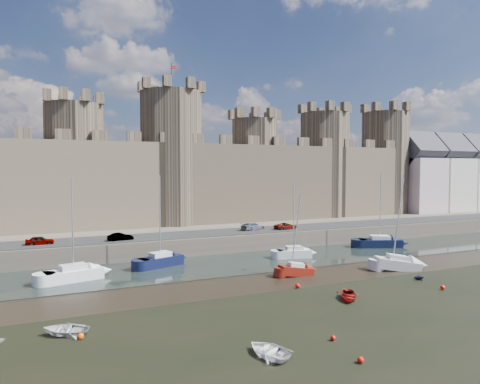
# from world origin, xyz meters

# --- Properties ---
(ground) EXTENTS (160.00, 160.00, 0.00)m
(ground) POSITION_xyz_m (0.00, 0.00, 0.00)
(ground) COLOR black
(ground) RESTS_ON ground
(seaweed_patch) EXTENTS (70.00, 34.00, 0.01)m
(seaweed_patch) POSITION_xyz_m (0.00, -6.00, 0.01)
(seaweed_patch) COLOR black
(seaweed_patch) RESTS_ON ground
(water_channel) EXTENTS (160.00, 12.00, 0.08)m
(water_channel) POSITION_xyz_m (0.00, 24.00, 0.04)
(water_channel) COLOR black
(water_channel) RESTS_ON ground
(quay) EXTENTS (160.00, 60.00, 2.50)m
(quay) POSITION_xyz_m (0.00, 60.00, 1.25)
(quay) COLOR #4C443A
(quay) RESTS_ON ground
(road) EXTENTS (160.00, 7.00, 0.10)m
(road) POSITION_xyz_m (0.00, 34.00, 2.55)
(road) COLOR black
(road) RESTS_ON quay
(castle) EXTENTS (108.50, 11.00, 29.00)m
(castle) POSITION_xyz_m (-0.64, 48.00, 11.67)
(castle) COLOR #42382B
(castle) RESTS_ON quay
(townhouses) EXTENTS (35.50, 9.05, 18.13)m
(townhouses) POSITION_xyz_m (71.50, 46.00, 10.59)
(townhouses) COLOR beige
(townhouses) RESTS_ON quay
(car_0) EXTENTS (3.35, 1.38, 1.14)m
(car_0) POSITION_xyz_m (-18.96, 33.35, 3.07)
(car_0) COLOR gray
(car_0) RESTS_ON quay
(car_1) EXTENTS (3.41, 1.49, 1.09)m
(car_1) POSITION_xyz_m (-9.19, 32.44, 3.04)
(car_1) COLOR gray
(car_1) RESTS_ON quay
(car_2) EXTENTS (4.55, 2.94, 1.23)m
(car_2) POSITION_xyz_m (11.35, 34.52, 3.11)
(car_2) COLOR gray
(car_2) RESTS_ON quay
(car_3) EXTENTS (3.91, 1.91, 1.07)m
(car_3) POSITION_xyz_m (16.48, 33.03, 3.04)
(car_3) COLOR gray
(car_3) RESTS_ON quay
(sailboat_0) EXTENTS (6.29, 3.64, 11.06)m
(sailboat_0) POSITION_xyz_m (-15.47, 23.05, 0.85)
(sailboat_0) COLOR white
(sailboat_0) RESTS_ON ground
(sailboat_1) EXTENTS (6.01, 3.97, 11.22)m
(sailboat_1) POSITION_xyz_m (-5.34, 25.99, 0.86)
(sailboat_1) COLOR black
(sailboat_1) RESTS_ON ground
(sailboat_2) EXTENTS (4.92, 2.72, 10.03)m
(sailboat_2) POSITION_xyz_m (12.44, 23.91, 0.81)
(sailboat_2) COLOR silver
(sailboat_2) RESTS_ON ground
(sailboat_3) EXTENTS (6.89, 4.78, 11.27)m
(sailboat_3) POSITION_xyz_m (28.74, 25.47, 0.85)
(sailboat_3) COLOR black
(sailboat_3) RESTS_ON ground
(sailboat_4) EXTENTS (4.01, 1.75, 9.19)m
(sailboat_4) POSITION_xyz_m (7.79, 15.62, 0.69)
(sailboat_4) COLOR maroon
(sailboat_4) RESTS_ON ground
(sailboat_5) EXTENTS (5.57, 3.79, 11.21)m
(sailboat_5) POSITION_xyz_m (20.37, 13.08, 0.79)
(sailboat_5) COLOR silver
(sailboat_5) RESTS_ON ground
(dinghy_2) EXTENTS (3.15, 3.80, 0.68)m
(dinghy_2) POSITION_xyz_m (-4.78, -1.81, 0.34)
(dinghy_2) COLOR white
(dinghy_2) RESTS_ON ground
(dinghy_4) EXTENTS (3.47, 3.68, 0.62)m
(dinghy_4) POSITION_xyz_m (7.43, 5.76, 0.31)
(dinghy_4) COLOR maroon
(dinghy_4) RESTS_ON ground
(dinghy_6) EXTENTS (3.79, 3.23, 0.66)m
(dinghy_6) POSITION_xyz_m (-16.66, 7.19, 0.33)
(dinghy_6) COLOR beige
(dinghy_6) RESTS_ON ground
(dinghy_7) EXTENTS (1.49, 1.38, 0.65)m
(dinghy_7) POSITION_xyz_m (19.01, 8.46, 0.33)
(dinghy_7) COLOR black
(dinghy_7) RESTS_ON ground
(buoy_1) EXTENTS (0.46, 0.46, 0.46)m
(buoy_1) POSITION_xyz_m (-15.72, 5.92, 0.23)
(buoy_1) COLOR #F8530B
(buoy_1) RESTS_ON ground
(buoy_2) EXTENTS (0.38, 0.38, 0.38)m
(buoy_2) POSITION_xyz_m (0.51, -1.45, 0.19)
(buoy_2) COLOR red
(buoy_2) RESTS_ON ground
(buoy_3) EXTENTS (0.50, 0.50, 0.50)m
(buoy_3) POSITION_xyz_m (5.19, 11.00, 0.25)
(buoy_3) COLOR #F40A0B
(buoy_3) RESTS_ON ground
(buoy_4) EXTENTS (0.41, 0.41, 0.41)m
(buoy_4) POSITION_xyz_m (-0.03, -5.03, 0.21)
(buoy_4) COLOR red
(buoy_4) RESTS_ON ground
(buoy_5) EXTENTS (0.47, 0.47, 0.47)m
(buoy_5) POSITION_xyz_m (18.18, 4.67, 0.24)
(buoy_5) COLOR #FF180B
(buoy_5) RESTS_ON ground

